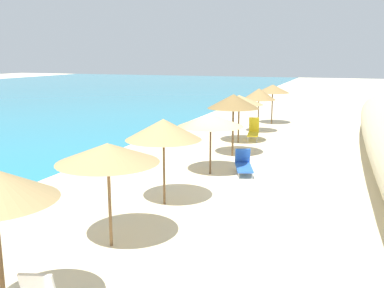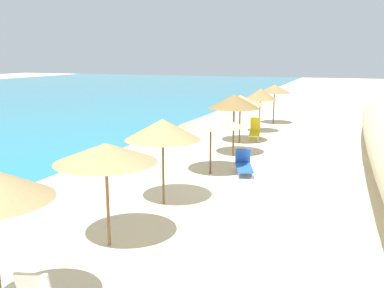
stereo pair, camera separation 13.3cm
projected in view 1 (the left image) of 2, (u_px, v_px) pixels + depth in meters
name	position (u px, v px, depth m)	size (l,w,h in m)	color
ground_plane	(217.00, 177.00, 16.65)	(160.00, 160.00, 0.00)	beige
beach_umbrella_2	(108.00, 153.00, 10.16)	(2.46, 2.46, 2.58)	brown
beach_umbrella_3	(163.00, 129.00, 13.13)	(2.35, 2.35, 2.71)	brown
beach_umbrella_4	(211.00, 120.00, 16.65)	(2.55, 2.55, 2.39)	brown
beach_umbrella_5	(233.00, 101.00, 19.60)	(2.37, 2.37, 2.88)	brown
beach_umbrella_6	(239.00, 100.00, 22.74)	(2.58, 2.58, 2.55)	brown
beach_umbrella_7	(259.00, 94.00, 25.72)	(2.01, 2.01, 2.69)	brown
beach_umbrella_8	(273.00, 89.00, 29.00)	(2.26, 2.26, 2.69)	brown
lounge_chair_0	(253.00, 131.00, 23.94)	(1.67, 0.81, 1.20)	yellow
lounge_chair_1	(244.00, 164.00, 17.07)	(1.66, 1.07, 0.92)	blue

